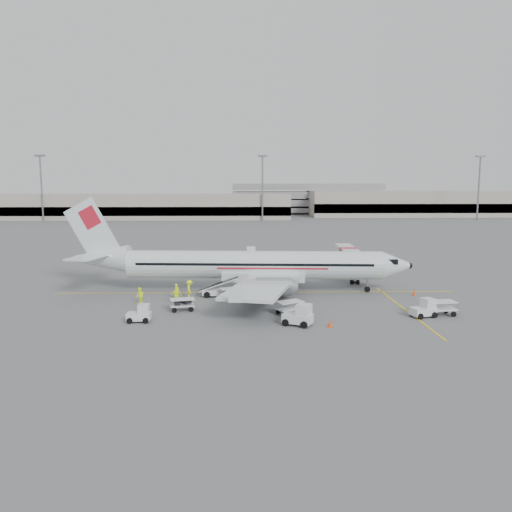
# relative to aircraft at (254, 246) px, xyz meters

# --- Properties ---
(ground) EXTENTS (360.00, 360.00, 0.00)m
(ground) POSITION_rel_aircraft_xyz_m (0.22, -0.57, -5.12)
(ground) COLOR #56595B
(stripe_lead) EXTENTS (44.00, 0.20, 0.01)m
(stripe_lead) POSITION_rel_aircraft_xyz_m (0.22, -0.57, -5.12)
(stripe_lead) COLOR yellow
(stripe_lead) RESTS_ON ground
(stripe_cross) EXTENTS (0.20, 20.00, 0.01)m
(stripe_cross) POSITION_rel_aircraft_xyz_m (14.22, -8.57, -5.12)
(stripe_cross) COLOR yellow
(stripe_cross) RESTS_ON ground
(terminal_west) EXTENTS (110.00, 22.00, 9.00)m
(terminal_west) POSITION_rel_aircraft_xyz_m (-39.78, 129.43, -0.62)
(terminal_west) COLOR gray
(terminal_west) RESTS_ON ground
(terminal_east) EXTENTS (90.00, 26.00, 10.00)m
(terminal_east) POSITION_rel_aircraft_xyz_m (70.22, 144.43, -0.12)
(terminal_east) COLOR gray
(terminal_east) RESTS_ON ground
(parking_garage) EXTENTS (62.00, 24.00, 14.00)m
(parking_garage) POSITION_rel_aircraft_xyz_m (25.22, 159.43, 1.88)
(parking_garage) COLOR slate
(parking_garage) RESTS_ON ground
(treeline) EXTENTS (300.00, 3.00, 6.00)m
(treeline) POSITION_rel_aircraft_xyz_m (0.22, 174.43, -2.12)
(treeline) COLOR black
(treeline) RESTS_ON ground
(mast_west) EXTENTS (3.20, 1.20, 22.00)m
(mast_west) POSITION_rel_aircraft_xyz_m (-69.78, 117.43, 5.88)
(mast_west) COLOR slate
(mast_west) RESTS_ON ground
(mast_center) EXTENTS (3.20, 1.20, 22.00)m
(mast_center) POSITION_rel_aircraft_xyz_m (5.22, 117.43, 5.88)
(mast_center) COLOR slate
(mast_center) RESTS_ON ground
(mast_east) EXTENTS (3.20, 1.20, 22.00)m
(mast_east) POSITION_rel_aircraft_xyz_m (80.22, 117.43, 5.88)
(mast_east) COLOR slate
(mast_east) RESTS_ON ground
(aircraft) EXTENTS (38.84, 31.29, 10.25)m
(aircraft) POSITION_rel_aircraft_xyz_m (0.00, 0.00, 0.00)
(aircraft) COLOR silver
(aircraft) RESTS_ON ground
(jet_bridge) EXTENTS (3.39, 14.53, 3.79)m
(jet_bridge) POSITION_rel_aircraft_xyz_m (12.39, 8.99, -3.23)
(jet_bridge) COLOR silver
(jet_bridge) RESTS_ON ground
(belt_loader) EXTENTS (5.17, 2.24, 2.74)m
(belt_loader) POSITION_rel_aircraft_xyz_m (-3.65, -2.57, -3.75)
(belt_loader) COLOR silver
(belt_loader) RESTS_ON ground
(tug_fore) EXTENTS (2.45, 1.86, 1.68)m
(tug_fore) POSITION_rel_aircraft_xyz_m (14.92, -11.51, -4.28)
(tug_fore) COLOR silver
(tug_fore) RESTS_ON ground
(tug_mid) EXTENTS (2.77, 2.30, 1.86)m
(tug_mid) POSITION_rel_aircraft_xyz_m (3.36, -13.90, -4.19)
(tug_mid) COLOR silver
(tug_mid) RESTS_ON ground
(tug_aft) EXTENTS (2.03, 1.19, 1.56)m
(tug_aft) POSITION_rel_aircraft_xyz_m (-10.28, -12.51, -4.34)
(tug_aft) COLOR silver
(tug_aft) RESTS_ON ground
(cart_loaded_a) EXTENTS (2.47, 1.75, 1.17)m
(cart_loaded_a) POSITION_rel_aircraft_xyz_m (-6.99, -8.69, -4.54)
(cart_loaded_a) COLOR silver
(cart_loaded_a) RESTS_ON ground
(cart_loaded_b) EXTENTS (2.54, 2.07, 1.15)m
(cart_loaded_b) POSITION_rel_aircraft_xyz_m (-2.56, -3.67, -4.55)
(cart_loaded_b) COLOR silver
(cart_loaded_b) RESTS_ON ground
(cart_empty_a) EXTENTS (2.80, 2.40, 1.26)m
(cart_empty_a) POSITION_rel_aircraft_xyz_m (3.01, -10.30, -4.49)
(cart_empty_a) COLOR silver
(cart_empty_a) RESTS_ON ground
(cart_empty_b) EXTENTS (2.75, 1.85, 1.34)m
(cart_empty_b) POSITION_rel_aircraft_xyz_m (16.75, -10.95, -4.45)
(cart_empty_b) COLOR silver
(cart_empty_b) RESTS_ON ground
(cone_nose) EXTENTS (0.41, 0.41, 0.66)m
(cone_nose) POSITION_rel_aircraft_xyz_m (17.20, -2.57, -4.79)
(cone_nose) COLOR #ED3F08
(cone_nose) RESTS_ON ground
(cone_port) EXTENTS (0.41, 0.41, 0.67)m
(cone_port) POSITION_rel_aircraft_xyz_m (4.94, 14.24, -4.79)
(cone_port) COLOR #ED3F08
(cone_port) RESTS_ON ground
(cone_stbd) EXTENTS (0.40, 0.40, 0.64)m
(cone_stbd) POSITION_rel_aircraft_xyz_m (6.02, -14.51, -4.80)
(cone_stbd) COLOR #ED3F08
(cone_stbd) RESTS_ON ground
(crew_a) EXTENTS (0.66, 0.70, 1.60)m
(crew_a) POSITION_rel_aircraft_xyz_m (-8.19, -3.58, -4.32)
(crew_a) COLOR #DAF111
(crew_a) RESTS_ON ground
(crew_b) EXTENTS (1.04, 1.04, 1.70)m
(crew_b) POSITION_rel_aircraft_xyz_m (-11.52, -5.97, -4.27)
(crew_b) COLOR #DAF111
(crew_b) RESTS_ON ground
(crew_c) EXTENTS (0.94, 1.36, 1.93)m
(crew_c) POSITION_rel_aircraft_xyz_m (-6.88, -3.29, -4.16)
(crew_c) COLOR #DAF111
(crew_c) RESTS_ON ground
(crew_d) EXTENTS (1.06, 0.50, 1.76)m
(crew_d) POSITION_rel_aircraft_xyz_m (-7.88, -5.96, -4.24)
(crew_d) COLOR #DAF111
(crew_d) RESTS_ON ground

